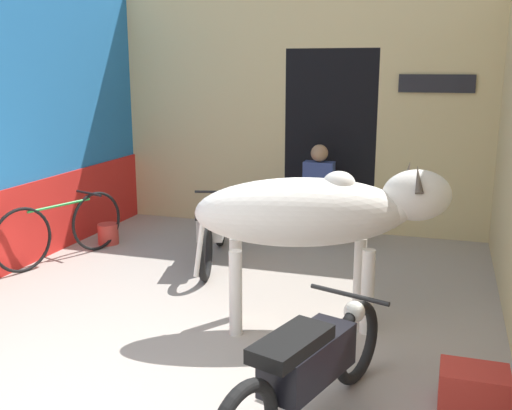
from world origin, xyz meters
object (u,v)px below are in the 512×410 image
(motorcycle_far, at_px, (213,227))
(crate, at_px, (474,389))
(cow, at_px, (318,213))
(bucket, at_px, (108,234))
(motorcycle_near, at_px, (308,366))
(shopkeeper_seated, at_px, (318,190))
(plastic_stool, at_px, (341,219))
(bicycle, at_px, (62,229))

(motorcycle_far, bearing_deg, crate, -40.21)
(cow, distance_m, crate, 1.82)
(bucket, bearing_deg, crate, -30.99)
(motorcycle_near, distance_m, shopkeeper_seated, 4.16)
(shopkeeper_seated, height_order, plastic_stool, shopkeeper_seated)
(shopkeeper_seated, xyz_separation_m, crate, (1.81, -3.55, -0.53))
(crate, xyz_separation_m, bucket, (-4.31, 2.59, -0.01))
(shopkeeper_seated, bearing_deg, crate, -62.97)
(crate, height_order, bucket, crate)
(shopkeeper_seated, distance_m, plastic_stool, 0.55)
(motorcycle_near, bearing_deg, motorcycle_far, 121.73)
(motorcycle_far, relative_size, crate, 4.19)
(cow, bearing_deg, bucket, 152.06)
(bucket, bearing_deg, plastic_stool, 23.05)
(cow, relative_size, shopkeeper_seated, 1.76)
(bicycle, relative_size, bucket, 6.41)
(cow, relative_size, bucket, 8.45)
(motorcycle_far, bearing_deg, bicycle, -163.58)
(motorcycle_far, xyz_separation_m, shopkeeper_seated, (0.96, 1.21, 0.25))
(cow, distance_m, motorcycle_far, 2.11)
(bicycle, height_order, bucket, bicycle)
(motorcycle_far, distance_m, bucket, 1.59)
(motorcycle_near, height_order, motorcycle_far, motorcycle_far)
(motorcycle_far, relative_size, bucket, 7.09)
(plastic_stool, xyz_separation_m, crate, (1.54, -3.77, -0.11))
(cow, xyz_separation_m, shopkeeper_seated, (-0.54, 2.57, -0.34))
(bicycle, distance_m, plastic_stool, 3.50)
(cow, xyz_separation_m, crate, (1.27, -0.98, -0.87))
(bicycle, height_order, shopkeeper_seated, shopkeeper_seated)
(motorcycle_near, bearing_deg, bucket, 136.79)
(motorcycle_near, height_order, plastic_stool, motorcycle_near)
(motorcycle_near, distance_m, crate, 1.16)
(cow, distance_m, shopkeeper_seated, 2.65)
(motorcycle_far, bearing_deg, cow, -42.32)
(cow, bearing_deg, shopkeeper_seated, 101.85)
(cow, height_order, motorcycle_near, cow)
(cow, distance_m, bicycle, 3.36)
(shopkeeper_seated, bearing_deg, bicycle, -147.19)
(motorcycle_near, xyz_separation_m, crate, (1.00, 0.52, -0.27))
(motorcycle_near, height_order, crate, motorcycle_near)
(plastic_stool, bearing_deg, bucket, -156.95)
(motorcycle_far, relative_size, shopkeeper_seated, 1.48)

